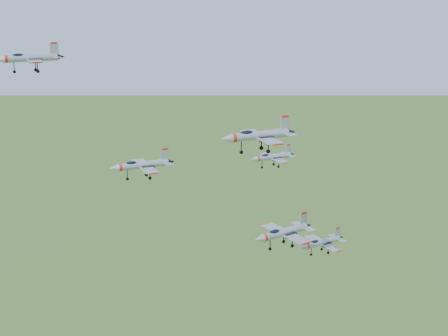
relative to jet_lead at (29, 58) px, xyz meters
name	(u,v)px	position (x,y,z in m)	size (l,w,h in m)	color
jet_lead	(29,58)	(0.00, 0.00, 0.00)	(11.93, 9.81, 3.19)	#9CA0A8
jet_left_high	(141,165)	(15.37, -12.88, -17.50)	(11.74, 9.64, 3.15)	#9CA0A8
jet_right_high	(258,135)	(31.06, -25.55, -11.14)	(13.45, 11.05, 3.61)	#9CA0A8
jet_left_low	(272,157)	(44.50, -5.94, -20.98)	(10.42, 8.57, 2.79)	#9CA0A8
jet_right_low	(283,232)	(40.74, -17.63, -32.31)	(13.91, 11.67, 3.73)	#9CA0A8
jet_trail	(321,242)	(51.88, -13.84, -37.70)	(11.44, 9.52, 3.06)	#9CA0A8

